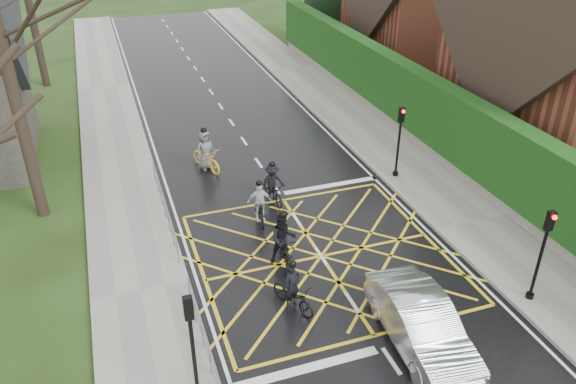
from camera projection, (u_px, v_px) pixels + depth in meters
ground at (321, 256)px, 19.07m from camera, size 120.00×120.00×0.00m
road at (321, 256)px, 19.07m from camera, size 9.00×80.00×0.01m
sidewalk_right at (472, 223)px, 20.74m from camera, size 3.00×80.00×0.15m
sidewalk_left at (141, 292)px, 17.33m from camera, size 3.00×80.00×0.15m
stone_wall at (428, 146)px, 26.03m from camera, size 0.50×38.00×0.70m
hedge at (432, 110)px, 25.17m from camera, size 0.90×38.00×2.80m
railing_south at (206, 342)px, 14.48m from camera, size 0.05×5.04×1.03m
railing_north at (164, 203)px, 20.65m from camera, size 0.05×6.04×1.03m
traffic_light_ne at (399, 143)px, 23.15m from camera, size 0.24×0.31×3.21m
traffic_light_se at (540, 257)px, 16.24m from camera, size 0.24×0.31×3.21m
traffic_light_sw at (193, 348)px, 13.10m from camera, size 0.24×0.31×3.21m
cyclist_rear at (293, 293)px, 16.57m from camera, size 1.24×1.81×1.67m
cyclist_back at (284, 244)px, 18.39m from camera, size 0.98×2.06×2.00m
cyclist_mid at (273, 187)px, 22.04m from camera, size 1.06×1.80×1.71m
cyclist_front at (260, 206)px, 20.74m from camera, size 0.95×1.73×1.68m
cyclist_lead at (206, 155)px, 24.42m from camera, size 1.39×2.12×1.94m
car at (422, 325)px, 15.12m from camera, size 1.83×4.53×1.46m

